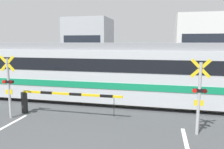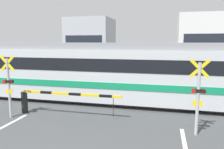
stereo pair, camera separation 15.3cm
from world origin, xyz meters
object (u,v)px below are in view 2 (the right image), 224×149
at_px(crossing_signal_left, 9,84).
at_px(pedestrian, 145,70).
at_px(crossing_barrier_near, 51,98).
at_px(crossing_signal_right, 198,94).
at_px(commuter_train, 83,70).
at_px(crossing_barrier_far, 157,80).

xyz_separation_m(crossing_signal_left, pedestrian, (4.93, 10.18, -0.49)).
distance_m(crossing_barrier_near, crossing_signal_right, 6.16).
xyz_separation_m(commuter_train, crossing_barrier_near, (-0.45, -2.85, -0.93)).
xyz_separation_m(crossing_barrier_near, pedestrian, (3.32, 9.46, 0.20)).
xyz_separation_m(commuter_train, crossing_signal_right, (5.63, -3.57, -0.24)).
relative_size(crossing_barrier_far, crossing_signal_right, 1.73).
bearing_deg(crossing_barrier_far, crossing_barrier_near, -127.07).
bearing_deg(commuter_train, crossing_barrier_near, -98.93).
bearing_deg(crossing_barrier_near, commuter_train, 81.07).
distance_m(commuter_train, crossing_barrier_near, 3.03).
distance_m(commuter_train, pedestrian, 7.25).
xyz_separation_m(commuter_train, crossing_barrier_far, (4.03, 3.08, -0.93)).
height_order(commuter_train, crossing_barrier_near, commuter_train).
bearing_deg(crossing_barrier_near, pedestrian, 70.64).
bearing_deg(pedestrian, crossing_barrier_near, -109.36).
relative_size(crossing_barrier_far, pedestrian, 2.71).
bearing_deg(crossing_barrier_far, crossing_signal_right, -76.45).
bearing_deg(crossing_signal_right, crossing_barrier_near, 173.25).
bearing_deg(crossing_signal_right, commuter_train, 147.63).
relative_size(crossing_signal_left, crossing_signal_right, 1.00).
distance_m(crossing_barrier_far, crossing_signal_left, 9.03).
xyz_separation_m(commuter_train, pedestrian, (2.88, 6.61, -0.73)).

